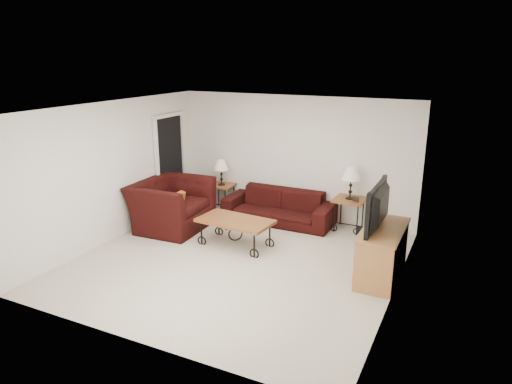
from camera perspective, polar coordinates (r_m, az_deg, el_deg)
ground at (r=7.74m, az=-2.28°, el=-8.46°), size 5.00×5.00×0.00m
wall_back at (r=9.51m, az=4.74°, el=4.24°), size 5.00×0.02×2.50m
wall_front at (r=5.35m, az=-15.17°, el=-6.26°), size 5.00×0.02×2.50m
wall_left at (r=8.73m, az=-17.05°, el=2.43°), size 0.02×5.00×2.50m
wall_right at (r=6.55m, az=17.30°, el=-2.20°), size 0.02×5.00×2.50m
ceiling at (r=7.06m, az=-2.52°, el=10.27°), size 5.00×5.00×0.00m
doorway at (r=9.99m, az=-10.45°, el=3.27°), size 0.08×0.94×2.04m
sofa at (r=9.37m, az=2.79°, el=-1.78°), size 2.22×0.87×0.65m
side_table_left at (r=10.14m, az=-4.22°, el=-0.63°), size 0.56×0.56×0.56m
side_table_right at (r=9.12m, az=11.33°, el=-2.69°), size 0.59×0.59×0.63m
lamp_left at (r=9.99m, az=-4.28°, el=2.44°), size 0.35×0.35×0.56m
lamp_right at (r=8.93m, az=11.56°, el=1.12°), size 0.37×0.37×0.63m
photo_frame_left at (r=10.00m, az=-5.43°, el=1.04°), size 0.11×0.05×0.09m
photo_frame_right at (r=8.83m, az=12.15°, el=-0.87°), size 0.13×0.05×0.10m
coffee_table at (r=8.25m, az=-2.54°, el=-4.99°), size 1.36×0.81×0.49m
armchair at (r=9.15m, az=-10.34°, el=-1.57°), size 1.32×1.49×0.93m
throw_pillow at (r=9.01m, az=-9.77°, el=-1.47°), size 0.13×0.43×0.42m
tv_stand at (r=7.32m, az=15.20°, el=-7.22°), size 0.55×1.31×0.79m
television at (r=7.06m, az=15.49°, el=-1.76°), size 0.15×1.17×0.68m
backpack at (r=8.81m, az=13.12°, el=-4.14°), size 0.42×0.37×0.44m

